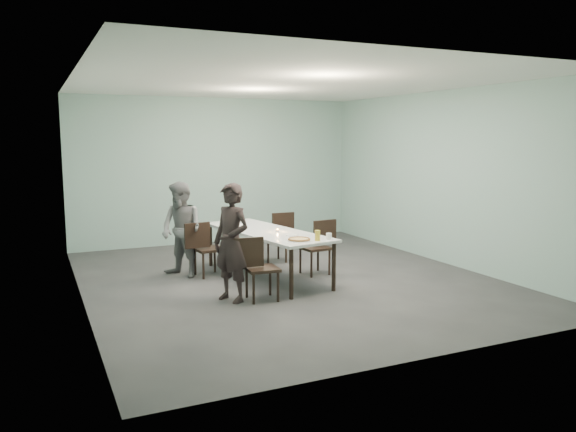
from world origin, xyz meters
name	(u,v)px	position (x,y,z in m)	size (l,w,h in m)	color
ground	(286,279)	(0.00, 0.00, 0.00)	(7.00, 7.00, 0.00)	#333335
room_shell	(286,148)	(0.00, 0.00, 2.03)	(6.02, 7.02, 3.01)	#8FB4AD
table	(267,234)	(-0.24, 0.21, 0.69)	(1.32, 2.71, 0.75)	white
chair_near_left	(256,264)	(-0.85, -0.90, 0.50)	(0.63, 0.45, 0.87)	black
chair_far_left	(204,245)	(-1.11, 0.69, 0.50)	(0.63, 0.46, 0.87)	black
chair_near_right	(319,243)	(0.63, 0.09, 0.50)	(0.63, 0.45, 0.87)	black
chair_far_right	(278,234)	(0.38, 1.21, 0.50)	(0.61, 0.42, 0.87)	black
diner_near	(231,243)	(-1.15, -0.77, 0.80)	(0.58, 0.38, 1.59)	black
diner_far	(182,230)	(-1.44, 0.81, 0.75)	(0.73, 0.57, 1.51)	slate
pizza	(299,239)	(-0.16, -0.80, 0.77)	(0.34, 0.34, 0.04)	white
side_plate	(292,235)	(-0.07, -0.36, 0.76)	(0.18, 0.18, 0.01)	white
beer_glass	(318,236)	(0.07, -0.91, 0.82)	(0.08, 0.08, 0.15)	gold
water_tumbler	(329,236)	(0.27, -0.87, 0.80)	(0.08, 0.08, 0.09)	silver
tealight	(278,231)	(-0.14, 0.01, 0.77)	(0.06, 0.06, 0.05)	silver
amber_tumbler	(235,222)	(-0.50, 0.98, 0.79)	(0.07, 0.07, 0.08)	gold
menu	(235,225)	(-0.51, 0.93, 0.75)	(0.30, 0.22, 0.01)	silver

